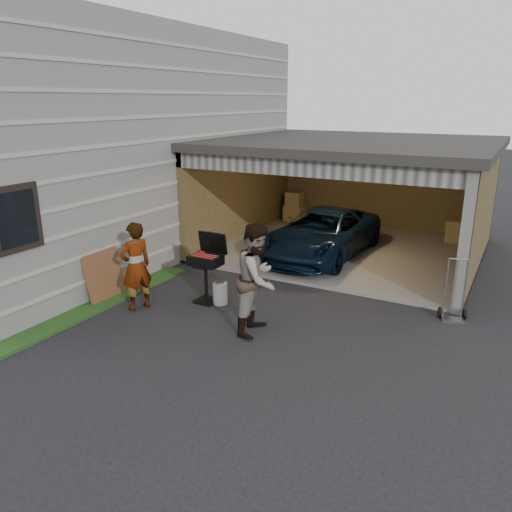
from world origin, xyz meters
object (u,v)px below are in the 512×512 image
at_px(hand_truck, 453,308).
at_px(propane_tank, 220,293).
at_px(bbq_grill, 207,262).
at_px(man, 258,279).
at_px(minivan, 322,236).
at_px(woman, 136,266).
at_px(plywood_panel, 104,275).

bearing_deg(hand_truck, propane_tank, -178.37).
bearing_deg(bbq_grill, man, -24.37).
distance_m(bbq_grill, hand_truck, 4.68).
distance_m(man, bbq_grill, 1.66).
distance_m(minivan, woman, 5.08).
xyz_separation_m(woman, bbq_grill, (0.96, 0.93, -0.04)).
xyz_separation_m(minivan, plywood_panel, (-2.79, -4.66, -0.06)).
distance_m(man, hand_truck, 3.67).
distance_m(minivan, bbq_grill, 3.90).
relative_size(man, hand_truck, 1.64).
relative_size(minivan, man, 2.17).
distance_m(woman, bbq_grill, 1.34).
distance_m(woman, propane_tank, 1.70).
distance_m(plywood_panel, hand_truck, 6.70).
bearing_deg(man, woman, 90.53).
xyz_separation_m(propane_tank, plywood_panel, (-2.15, -0.90, 0.30)).
xyz_separation_m(plywood_panel, hand_truck, (6.28, 2.32, -0.29)).
xyz_separation_m(propane_tank, hand_truck, (4.13, 1.42, 0.01)).
bearing_deg(bbq_grill, hand_truck, 18.09).
relative_size(woman, hand_truck, 1.46).
bearing_deg(woman, propane_tank, 147.84).
xyz_separation_m(woman, hand_truck, (5.37, 2.37, -0.63)).
distance_m(minivan, hand_truck, 4.21).
bearing_deg(plywood_panel, propane_tank, 22.78).
relative_size(bbq_grill, plywood_panel, 1.32).
height_order(plywood_panel, hand_truck, hand_truck).
bearing_deg(plywood_panel, hand_truck, 20.29).
height_order(bbq_grill, hand_truck, bbq_grill).
height_order(propane_tank, plywood_panel, plywood_panel).
bearing_deg(bbq_grill, plywood_panel, -154.75).
distance_m(woman, hand_truck, 5.91).
xyz_separation_m(minivan, bbq_grill, (-0.92, -3.78, 0.24)).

